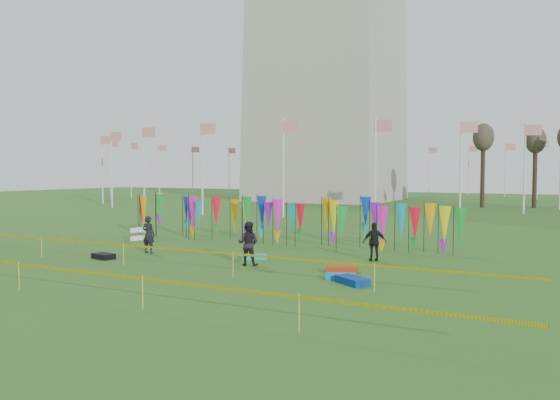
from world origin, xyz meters
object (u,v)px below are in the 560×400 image
at_px(kite_bag_black, 103,256).
at_px(kite_bag_teal, 340,277).
at_px(person_left, 149,234).
at_px(person_mid, 248,243).
at_px(kite_bag_turquoise, 255,257).
at_px(kite_bag_red, 342,270).
at_px(kite_bag_blue, 352,281).
at_px(person_right, 375,242).
at_px(box_kite, 141,234).

relative_size(kite_bag_black, kite_bag_teal, 0.95).
distance_m(person_left, person_mid, 5.72).
bearing_deg(person_mid, person_left, -20.48).
relative_size(kite_bag_turquoise, kite_bag_red, 0.91).
relative_size(kite_bag_turquoise, kite_bag_blue, 0.90).
bearing_deg(kite_bag_turquoise, person_right, 21.87).
xyz_separation_m(person_left, person_right, (9.81, 2.56, -0.05)).
xyz_separation_m(person_left, kite_bag_black, (-0.62, -2.15, -0.74)).
distance_m(kite_bag_red, kite_bag_black, 10.29).
distance_m(box_kite, person_left, 4.84).
relative_size(kite_bag_turquoise, kite_bag_teal, 1.00).
bearing_deg(kite_bag_teal, person_right, 91.78).
bearing_deg(kite_bag_red, person_left, 177.12).
height_order(person_right, kite_bag_teal, person_right).
bearing_deg(person_left, person_mid, 167.70).
distance_m(person_left, kite_bag_turquoise, 5.27).
height_order(person_mid, person_right, person_mid).
relative_size(person_mid, kite_bag_turquoise, 1.66).
bearing_deg(box_kite, kite_bag_red, -16.57).
height_order(box_kite, kite_bag_red, box_kite).
xyz_separation_m(box_kite, kite_bag_blue, (14.01, -5.64, -0.23)).
distance_m(person_left, kite_bag_red, 9.57).
relative_size(kite_bag_blue, kite_bag_black, 1.18).
bearing_deg(kite_bag_turquoise, kite_bag_teal, -26.43).
xyz_separation_m(person_mid, kite_bag_red, (3.85, 0.23, -0.77)).
relative_size(person_right, kite_bag_blue, 1.39).
bearing_deg(kite_bag_teal, person_mid, 167.16).
distance_m(kite_bag_black, kite_bag_teal, 10.58).
xyz_separation_m(person_left, kite_bag_blue, (10.59, -2.27, -0.73)).
distance_m(box_kite, person_right, 13.27).
bearing_deg(kite_bag_red, kite_bag_turquoise, 164.96).
distance_m(person_left, kite_bag_blue, 10.85).
xyz_separation_m(person_mid, kite_bag_teal, (4.27, -0.97, -0.77)).
xyz_separation_m(box_kite, person_left, (3.43, -3.38, 0.50)).
bearing_deg(person_left, person_right, -170.56).
height_order(kite_bag_blue, kite_bag_teal, kite_bag_blue).
xyz_separation_m(person_left, kite_bag_turquoise, (5.17, 0.69, -0.75)).
height_order(box_kite, kite_bag_teal, box_kite).
relative_size(person_left, person_mid, 0.98).
height_order(person_mid, kite_bag_turquoise, person_mid).
height_order(kite_bag_black, kite_bag_teal, kite_bag_black).
distance_m(box_kite, kite_bag_black, 6.20).
xyz_separation_m(person_right, kite_bag_red, (-0.28, -3.04, -0.70)).
xyz_separation_m(kite_bag_turquoise, kite_bag_black, (-5.78, -2.84, 0.01)).
bearing_deg(box_kite, person_mid, -24.17).
relative_size(person_left, kite_bag_teal, 1.63).
bearing_deg(person_left, kite_bag_teal, 165.22).
xyz_separation_m(person_left, person_mid, (5.68, -0.71, 0.02)).
bearing_deg(kite_bag_black, kite_bag_blue, -0.60).
height_order(box_kite, person_right, person_right).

